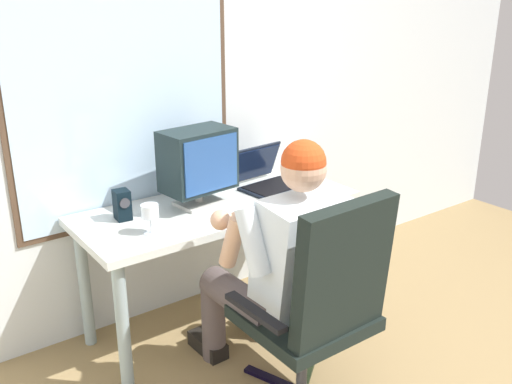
{
  "coord_description": "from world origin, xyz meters",
  "views": [
    {
      "loc": [
        -1.57,
        -0.69,
        1.79
      ],
      "look_at": [
        -0.1,
        1.31,
        0.89
      ],
      "focal_mm": 40.12,
      "sensor_mm": 36.0,
      "label": 1
    }
  ],
  "objects_px": {
    "crt_monitor": "(198,161)",
    "wine_glass": "(150,213)",
    "desk": "(218,221)",
    "desk_speaker": "(122,205)",
    "office_chair": "(323,299)",
    "person_seated": "(281,261)",
    "laptop": "(265,176)"
  },
  "relations": [
    {
      "from": "desk_speaker",
      "to": "desk",
      "type": "bearing_deg",
      "value": -11.21
    },
    {
      "from": "office_chair",
      "to": "person_seated",
      "type": "xyz_separation_m",
      "value": [
        -0.01,
        0.27,
        0.07
      ]
    },
    {
      "from": "crt_monitor",
      "to": "wine_glass",
      "type": "height_order",
      "value": "crt_monitor"
    },
    {
      "from": "office_chair",
      "to": "person_seated",
      "type": "bearing_deg",
      "value": 91.53
    },
    {
      "from": "wine_glass",
      "to": "desk_speaker",
      "type": "relative_size",
      "value": 0.94
    },
    {
      "from": "desk",
      "to": "office_chair",
      "type": "height_order",
      "value": "office_chair"
    },
    {
      "from": "crt_monitor",
      "to": "laptop",
      "type": "bearing_deg",
      "value": 4.25
    },
    {
      "from": "laptop",
      "to": "wine_glass",
      "type": "xyz_separation_m",
      "value": [
        -0.82,
        -0.22,
        0.04
      ]
    },
    {
      "from": "laptop",
      "to": "wine_glass",
      "type": "bearing_deg",
      "value": -164.99
    },
    {
      "from": "office_chair",
      "to": "wine_glass",
      "type": "height_order",
      "value": "office_chair"
    },
    {
      "from": "wine_glass",
      "to": "person_seated",
      "type": "bearing_deg",
      "value": -46.37
    },
    {
      "from": "office_chair",
      "to": "wine_glass",
      "type": "relative_size",
      "value": 7.26
    },
    {
      "from": "desk",
      "to": "wine_glass",
      "type": "bearing_deg",
      "value": -163.15
    },
    {
      "from": "person_seated",
      "to": "laptop",
      "type": "relative_size",
      "value": 3.36
    },
    {
      "from": "crt_monitor",
      "to": "wine_glass",
      "type": "bearing_deg",
      "value": -153.27
    },
    {
      "from": "person_seated",
      "to": "desk",
      "type": "bearing_deg",
      "value": 86.47
    },
    {
      "from": "office_chair",
      "to": "crt_monitor",
      "type": "bearing_deg",
      "value": 93.44
    },
    {
      "from": "crt_monitor",
      "to": "desk_speaker",
      "type": "xyz_separation_m",
      "value": [
        -0.41,
        0.05,
        -0.16
      ]
    },
    {
      "from": "desk",
      "to": "office_chair",
      "type": "bearing_deg",
      "value": -91.9
    },
    {
      "from": "crt_monitor",
      "to": "desk_speaker",
      "type": "bearing_deg",
      "value": 173.39
    },
    {
      "from": "desk",
      "to": "crt_monitor",
      "type": "relative_size",
      "value": 3.69
    },
    {
      "from": "desk",
      "to": "crt_monitor",
      "type": "xyz_separation_m",
      "value": [
        -0.08,
        0.05,
        0.33
      ]
    },
    {
      "from": "laptop",
      "to": "crt_monitor",
      "type": "bearing_deg",
      "value": -175.75
    },
    {
      "from": "desk",
      "to": "desk_speaker",
      "type": "relative_size",
      "value": 9.85
    },
    {
      "from": "desk",
      "to": "wine_glass",
      "type": "relative_size",
      "value": 10.51
    },
    {
      "from": "person_seated",
      "to": "laptop",
      "type": "bearing_deg",
      "value": 58.46
    },
    {
      "from": "desk",
      "to": "wine_glass",
      "type": "distance_m",
      "value": 0.51
    },
    {
      "from": "crt_monitor",
      "to": "laptop",
      "type": "xyz_separation_m",
      "value": [
        0.45,
        0.03,
        -0.18
      ]
    },
    {
      "from": "wine_glass",
      "to": "office_chair",
      "type": "bearing_deg",
      "value": -59.15
    },
    {
      "from": "wine_glass",
      "to": "desk_speaker",
      "type": "bearing_deg",
      "value": 98.27
    },
    {
      "from": "wine_glass",
      "to": "crt_monitor",
      "type": "bearing_deg",
      "value": 26.73
    },
    {
      "from": "person_seated",
      "to": "laptop",
      "type": "xyz_separation_m",
      "value": [
        0.4,
        0.66,
        0.15
      ]
    }
  ]
}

